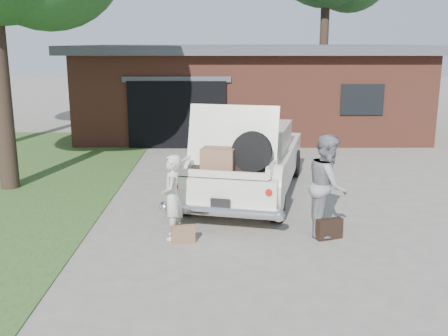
{
  "coord_description": "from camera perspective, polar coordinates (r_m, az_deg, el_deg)",
  "views": [
    {
      "loc": [
        -0.03,
        -9.0,
        3.41
      ],
      "look_at": [
        0.0,
        0.6,
        1.1
      ],
      "focal_mm": 42.0,
      "sensor_mm": 36.0,
      "label": 1
    }
  ],
  "objects": [
    {
      "name": "woman_left",
      "position": [
        9.27,
        -5.68,
        -3.17
      ],
      "size": [
        0.37,
        0.56,
        1.52
      ],
      "primitive_type": "imported",
      "rotation": [
        0.0,
        0.0,
        -1.55
      ],
      "color": "beige",
      "rests_on": "ground"
    },
    {
      "name": "house",
      "position": [
        20.57,
        2.67,
        8.68
      ],
      "size": [
        12.8,
        7.8,
        3.3
      ],
      "color": "brown",
      "rests_on": "ground"
    },
    {
      "name": "suitcase_right",
      "position": [
        9.54,
        11.39,
        -6.51
      ],
      "size": [
        0.5,
        0.31,
        0.37
      ],
      "primitive_type": "cube",
      "rotation": [
        0.0,
        0.0,
        0.36
      ],
      "color": "black",
      "rests_on": "ground"
    },
    {
      "name": "woman_right",
      "position": [
        9.59,
        11.22,
        -1.8
      ],
      "size": [
        0.86,
        1.01,
        1.84
      ],
      "primitive_type": "imported",
      "rotation": [
        0.0,
        0.0,
        1.37
      ],
      "color": "gray",
      "rests_on": "ground"
    },
    {
      "name": "sedan",
      "position": [
        11.93,
        2.48,
        0.9
      ],
      "size": [
        3.25,
        5.78,
        2.22
      ],
      "rotation": [
        0.0,
        0.0,
        -0.22
      ],
      "color": "beige",
      "rests_on": "ground"
    },
    {
      "name": "ground",
      "position": [
        9.63,
        0.01,
        -7.22
      ],
      "size": [
        90.0,
        90.0,
        0.0
      ],
      "primitive_type": "plane",
      "color": "gray",
      "rests_on": "ground"
    },
    {
      "name": "suitcase_left",
      "position": [
        9.2,
        -4.47,
        -7.22
      ],
      "size": [
        0.43,
        0.22,
        0.31
      ],
      "primitive_type": "cube",
      "rotation": [
        0.0,
        0.0,
        0.22
      ],
      "color": "#845F43",
      "rests_on": "ground"
    }
  ]
}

